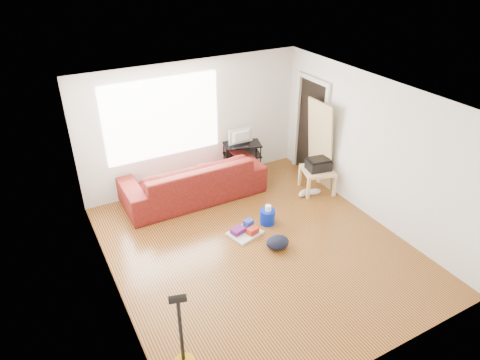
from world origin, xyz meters
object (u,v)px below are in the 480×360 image
cleaning_tray (245,231)px  backpack (277,248)px  sofa (194,197)px  side_table (318,173)px  bucket (267,223)px  tv_stand (242,160)px

cleaning_tray → backpack: cleaning_tray is taller
sofa → cleaning_tray: size_ratio=4.39×
side_table → bucket: 1.58m
sofa → side_table: (2.24, -0.94, 0.40)m
side_table → backpack: bearing=-145.1°
side_table → cleaning_tray: bearing=-163.4°
side_table → backpack: side_table is taller
bucket → sofa: bearing=118.8°
cleaning_tray → sofa: bearing=100.8°
bucket → cleaning_tray: bearing=-169.6°
backpack → cleaning_tray: bearing=117.5°
tv_stand → backpack: bearing=-88.5°
tv_stand → backpack: tv_stand is taller
tv_stand → side_table: bearing=-33.1°
sofa → backpack: 2.18m
sofa → tv_stand: (1.21, 0.27, 0.39)m
tv_stand → bucket: bearing=-87.3°
side_table → backpack: 2.07m
sofa → side_table: side_table is taller
bucket → cleaning_tray: 0.51m
tv_stand → side_table: 1.59m
side_table → bucket: size_ratio=2.77×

